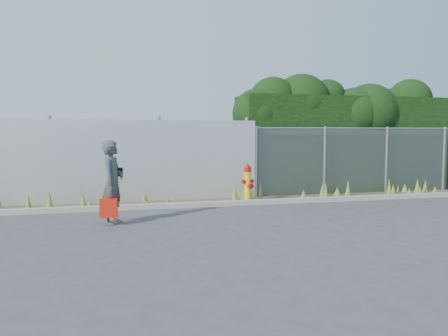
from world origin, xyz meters
TOP-DOWN VIEW (x-y plane):
  - ground at (0.00, 0.00)m, footprint 80.00×80.00m
  - curb at (0.00, 1.80)m, footprint 16.00×0.22m
  - weed_strip at (-0.25, 2.44)m, footprint 16.00×1.30m
  - corrugated_fence at (-3.25, 3.01)m, footprint 8.50×0.21m
  - chainlink_fence at (4.25, 3.00)m, footprint 6.50×0.07m
  - hedge at (4.31, 4.00)m, footprint 7.58×2.08m
  - fire_hydrant at (0.52, 2.12)m, footprint 0.35×0.31m
  - woman at (-2.93, 0.23)m, footprint 0.59×0.72m
  - red_tote_bag at (-3.02, -0.00)m, footprint 0.34×0.13m
  - black_shoulder_bag at (-2.84, 0.43)m, footprint 0.24×0.10m

SIDE VIEW (x-z plane):
  - ground at x=0.00m, z-range 0.00..0.00m
  - curb at x=0.00m, z-range 0.00..0.12m
  - weed_strip at x=-0.25m, z-range -0.14..0.41m
  - red_tote_bag at x=-3.02m, z-range 0.14..0.58m
  - fire_hydrant at x=0.52m, z-range -0.02..1.03m
  - woman at x=-2.93m, z-range 0.00..1.71m
  - chainlink_fence at x=4.25m, z-range 0.01..2.06m
  - black_shoulder_bag at x=-2.84m, z-range 0.95..1.13m
  - corrugated_fence at x=-3.25m, z-range -0.05..2.25m
  - hedge at x=4.31m, z-range 0.20..3.93m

